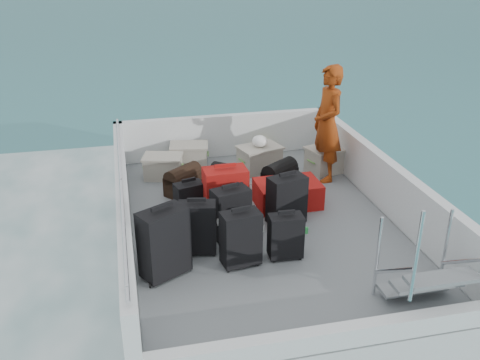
% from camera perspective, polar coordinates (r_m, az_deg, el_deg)
% --- Properties ---
extents(ground, '(160.00, 160.00, 0.00)m').
position_cam_1_polar(ground, '(7.32, 2.17, -8.62)').
color(ground, '#1A595B').
rests_on(ground, ground).
extents(ferry_hull, '(3.60, 5.00, 0.60)m').
position_cam_1_polar(ferry_hull, '(7.16, 2.21, -6.60)').
color(ferry_hull, silver).
rests_on(ferry_hull, ground).
extents(deck, '(3.30, 4.70, 0.02)m').
position_cam_1_polar(deck, '(7.01, 2.25, -4.43)').
color(deck, slate).
rests_on(deck, ferry_hull).
extents(deck_fittings, '(3.60, 5.00, 0.90)m').
position_cam_1_polar(deck_fittings, '(6.65, 5.90, -2.49)').
color(deck_fittings, silver).
rests_on(deck_fittings, deck).
extents(suitcase_0, '(0.59, 0.50, 0.79)m').
position_cam_1_polar(suitcase_0, '(5.79, -8.10, -6.73)').
color(suitcase_0, black).
rests_on(suitcase_0, deck).
extents(suitcase_1, '(0.46, 0.32, 0.63)m').
position_cam_1_polar(suitcase_1, '(6.19, -4.54, -5.16)').
color(suitcase_1, black).
rests_on(suitcase_1, deck).
extents(suitcase_2, '(0.41, 0.31, 0.53)m').
position_cam_1_polar(suitcase_2, '(6.91, -5.39, -2.38)').
color(suitcase_2, black).
rests_on(suitcase_2, deck).
extents(suitcase_3, '(0.46, 0.31, 0.65)m').
position_cam_1_polar(suitcase_3, '(5.94, 0.09, -6.34)').
color(suitcase_3, black).
rests_on(suitcase_3, deck).
extents(suitcase_4, '(0.50, 0.37, 0.65)m').
position_cam_1_polar(suitcase_4, '(6.46, -0.99, -3.65)').
color(suitcase_4, black).
rests_on(suitcase_4, deck).
extents(suitcase_5, '(0.55, 0.34, 0.74)m').
position_cam_1_polar(suitcase_5, '(6.80, -1.56, -1.73)').
color(suitcase_5, '#A2170C').
rests_on(suitcase_5, deck).
extents(suitcase_6, '(0.39, 0.25, 0.54)m').
position_cam_1_polar(suitcase_6, '(6.12, 4.88, -6.07)').
color(suitcase_6, black).
rests_on(suitcase_6, deck).
extents(suitcase_7, '(0.52, 0.38, 0.65)m').
position_cam_1_polar(suitcase_7, '(6.81, 5.00, -2.21)').
color(suitcase_7, black).
rests_on(suitcase_7, deck).
extents(suitcase_8, '(0.88, 0.59, 0.34)m').
position_cam_1_polar(suitcase_8, '(7.36, 5.10, -1.46)').
color(suitcase_8, '#A2170C').
rests_on(suitcase_8, deck).
extents(duffel_0, '(0.60, 0.57, 0.32)m').
position_cam_1_polar(duffel_0, '(7.72, -6.03, -0.32)').
color(duffel_0, black).
rests_on(duffel_0, deck).
extents(duffel_1, '(0.50, 0.49, 0.32)m').
position_cam_1_polar(duffel_1, '(7.77, -1.52, -0.04)').
color(duffel_1, black).
rests_on(duffel_1, deck).
extents(duffel_2, '(0.61, 0.55, 0.32)m').
position_cam_1_polar(duffel_2, '(7.88, 4.25, 0.26)').
color(duffel_2, black).
rests_on(duffel_2, deck).
extents(crate_0, '(0.62, 0.50, 0.33)m').
position_cam_1_polar(crate_0, '(8.28, -8.20, 1.32)').
color(crate_0, '#ABA395').
rests_on(crate_0, deck).
extents(crate_1, '(0.62, 0.48, 0.34)m').
position_cam_1_polar(crate_1, '(8.66, -5.43, 2.56)').
color(crate_1, '#ABA395').
rests_on(crate_1, deck).
extents(crate_2, '(0.70, 0.57, 0.37)m').
position_cam_1_polar(crate_2, '(8.47, 2.10, 2.23)').
color(crate_2, '#ABA395').
rests_on(crate_2, deck).
extents(crate_3, '(0.71, 0.58, 0.37)m').
position_cam_1_polar(crate_3, '(8.53, 9.33, 2.11)').
color(crate_3, '#ABA395').
rests_on(crate_3, deck).
extents(yellow_bag, '(0.28, 0.26, 0.22)m').
position_cam_1_polar(yellow_bag, '(9.06, 2.83, 3.21)').
color(yellow_bag, yellow).
rests_on(yellow_bag, deck).
extents(white_bag, '(0.24, 0.24, 0.18)m').
position_cam_1_polar(white_bag, '(8.37, 2.13, 3.98)').
color(white_bag, white).
rests_on(white_bag, crate_2).
extents(passenger, '(0.45, 0.67, 1.75)m').
position_cam_1_polar(passenger, '(8.03, 9.32, 5.93)').
color(passenger, '#C44712').
rests_on(passenger, deck).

